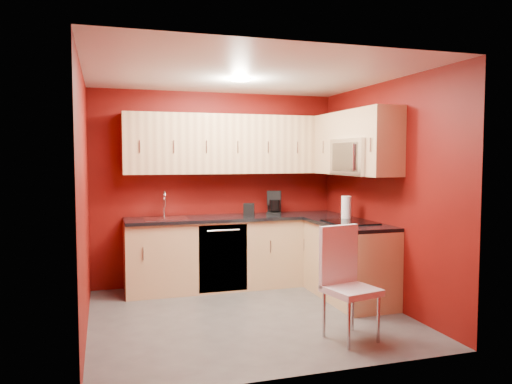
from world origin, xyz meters
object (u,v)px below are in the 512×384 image
paper_towel (346,208)px  sink (166,216)px  coffee_maker (274,203)px  napkin_holder (249,209)px  dining_chair (351,284)px  microwave (360,157)px

paper_towel → sink: bearing=160.9°
coffee_maker → napkin_holder: coffee_maker is taller
paper_towel → dining_chair: 1.66m
microwave → coffee_maker: bearing=123.5°
sink → dining_chair: sink is taller
napkin_holder → dining_chair: bearing=-81.6°
microwave → dining_chair: microwave is taller
coffee_maker → napkin_holder: size_ratio=2.03×
sink → dining_chair: (1.40, -2.14, -0.43)m
coffee_maker → napkin_holder: 0.34m
microwave → sink: size_ratio=1.46×
napkin_holder → paper_towel: (1.00, -0.77, 0.06)m
microwave → paper_towel: (-0.02, 0.29, -0.61)m
paper_towel → dining_chair: paper_towel is taller
sink → napkin_holder: bearing=2.6°
sink → napkin_holder: 1.08m
napkin_holder → paper_towel: bearing=-37.4°
paper_towel → dining_chair: size_ratio=0.27×
paper_towel → coffee_maker: bearing=131.8°
paper_towel → dining_chair: (-0.68, -1.42, -0.54)m
sink → dining_chair: size_ratio=0.51×
dining_chair → microwave: bearing=46.9°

